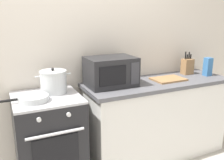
{
  "coord_description": "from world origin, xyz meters",
  "views": [
    {
      "loc": [
        -0.71,
        -1.57,
        1.64
      ],
      "look_at": [
        0.31,
        0.6,
        1.0
      ],
      "focal_mm": 39.39,
      "sensor_mm": 36.0,
      "label": 1
    }
  ],
  "objects_px": {
    "stove": "(49,142)",
    "knife_block": "(187,66)",
    "stock_pot": "(53,82)",
    "pasta_box": "(208,67)",
    "frying_pan": "(33,98)",
    "cutting_board": "(168,79)",
    "microwave": "(111,71)"
  },
  "relations": [
    {
      "from": "stove",
      "to": "cutting_board",
      "type": "relative_size",
      "value": 2.56
    },
    {
      "from": "microwave",
      "to": "pasta_box",
      "type": "bearing_deg",
      "value": -4.96
    },
    {
      "from": "knife_block",
      "to": "cutting_board",
      "type": "bearing_deg",
      "value": -160.47
    },
    {
      "from": "stock_pot",
      "to": "knife_block",
      "type": "xyz_separation_m",
      "value": [
        1.67,
        0.06,
        -0.01
      ]
    },
    {
      "from": "cutting_board",
      "to": "knife_block",
      "type": "height_order",
      "value": "knife_block"
    },
    {
      "from": "stock_pot",
      "to": "frying_pan",
      "type": "xyz_separation_m",
      "value": [
        -0.22,
        -0.16,
        -0.08
      ]
    },
    {
      "from": "stove",
      "to": "frying_pan",
      "type": "xyz_separation_m",
      "value": [
        -0.13,
        -0.08,
        0.48
      ]
    },
    {
      "from": "pasta_box",
      "to": "cutting_board",
      "type": "bearing_deg",
      "value": 176.93
    },
    {
      "from": "frying_pan",
      "to": "microwave",
      "type": "relative_size",
      "value": 0.91
    },
    {
      "from": "knife_block",
      "to": "pasta_box",
      "type": "xyz_separation_m",
      "value": [
        0.16,
        -0.17,
        0.01
      ]
    },
    {
      "from": "stove",
      "to": "knife_block",
      "type": "distance_m",
      "value": 1.86
    },
    {
      "from": "stock_pot",
      "to": "pasta_box",
      "type": "relative_size",
      "value": 1.52
    },
    {
      "from": "microwave",
      "to": "knife_block",
      "type": "xyz_separation_m",
      "value": [
        1.08,
        0.06,
        -0.05
      ]
    },
    {
      "from": "cutting_board",
      "to": "knife_block",
      "type": "relative_size",
      "value": 1.27
    },
    {
      "from": "knife_block",
      "to": "pasta_box",
      "type": "relative_size",
      "value": 1.29
    },
    {
      "from": "knife_block",
      "to": "pasta_box",
      "type": "bearing_deg",
      "value": -45.9
    },
    {
      "from": "cutting_board",
      "to": "knife_block",
      "type": "xyz_separation_m",
      "value": [
        0.39,
        0.14,
        0.09
      ]
    },
    {
      "from": "frying_pan",
      "to": "microwave",
      "type": "xyz_separation_m",
      "value": [
        0.81,
        0.16,
        0.12
      ]
    },
    {
      "from": "frying_pan",
      "to": "pasta_box",
      "type": "relative_size",
      "value": 2.07
    },
    {
      "from": "stove",
      "to": "cutting_board",
      "type": "bearing_deg",
      "value": 0.05
    },
    {
      "from": "stove",
      "to": "microwave",
      "type": "relative_size",
      "value": 1.84
    },
    {
      "from": "stove",
      "to": "pasta_box",
      "type": "distance_m",
      "value": 2.01
    },
    {
      "from": "frying_pan",
      "to": "pasta_box",
      "type": "distance_m",
      "value": 2.06
    },
    {
      "from": "pasta_box",
      "to": "knife_block",
      "type": "bearing_deg",
      "value": 134.1
    },
    {
      "from": "stock_pot",
      "to": "pasta_box",
      "type": "xyz_separation_m",
      "value": [
        1.84,
        -0.11,
        0.0
      ]
    },
    {
      "from": "stove",
      "to": "frying_pan",
      "type": "relative_size",
      "value": 2.02
    },
    {
      "from": "frying_pan",
      "to": "cutting_board",
      "type": "distance_m",
      "value": 1.5
    },
    {
      "from": "pasta_box",
      "to": "frying_pan",
      "type": "bearing_deg",
      "value": -178.54
    },
    {
      "from": "frying_pan",
      "to": "knife_block",
      "type": "height_order",
      "value": "knife_block"
    },
    {
      "from": "stock_pot",
      "to": "microwave",
      "type": "relative_size",
      "value": 0.67
    },
    {
      "from": "stove",
      "to": "stock_pot",
      "type": "relative_size",
      "value": 2.74
    },
    {
      "from": "stove",
      "to": "stock_pot",
      "type": "xyz_separation_m",
      "value": [
        0.09,
        0.08,
        0.57
      ]
    }
  ]
}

